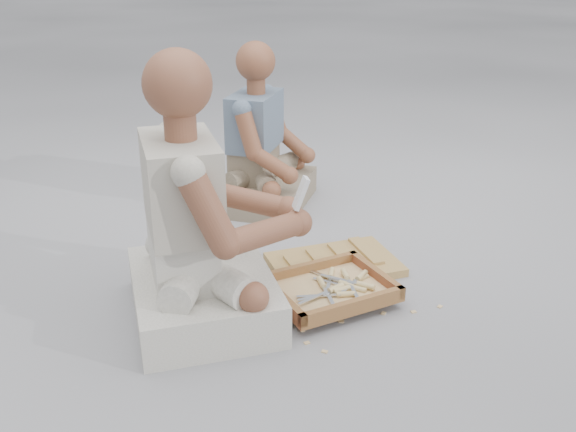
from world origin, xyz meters
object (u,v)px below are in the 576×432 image
carved_panel (334,264)px  companion (262,153)px  craftsman (198,233)px  tool_tray (330,289)px

carved_panel → companion: bearing=83.5°
carved_panel → craftsman: 0.70m
craftsman → tool_tray: bearing=83.9°
craftsman → carved_panel: bearing=109.0°
tool_tray → carved_panel: bearing=52.2°
craftsman → companion: craftsman is taller
tool_tray → companion: companion is taller
carved_panel → companion: (0.09, 0.80, 0.26)m
carved_panel → tool_tray: 0.28m
tool_tray → companion: (0.26, 1.03, 0.23)m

